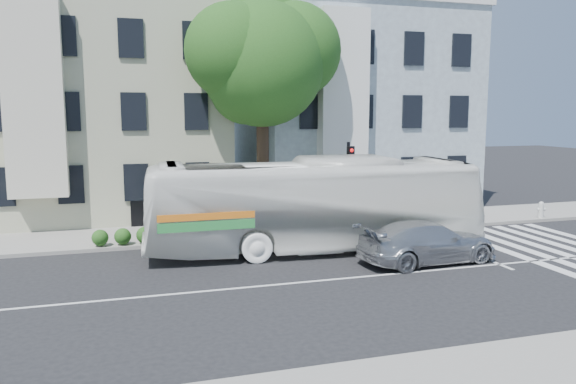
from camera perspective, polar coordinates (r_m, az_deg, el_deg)
name	(u,v)px	position (r m, az deg, el deg)	size (l,w,h in m)	color
ground	(328,280)	(18.36, 4.13, -8.91)	(120.00, 120.00, 0.00)	black
sidewalk_far	(266,229)	(25.74, -2.26, -3.77)	(80.00, 4.00, 0.15)	gray
building_left	(103,110)	(31.39, -18.26, 7.94)	(12.00, 10.00, 11.00)	#AEAF93
building_right	(349,110)	(34.10, 6.22, 8.27)	(12.00, 10.00, 11.00)	#85919E
street_tree	(262,57)	(26.03, -2.65, 13.52)	(7.30, 5.90, 11.10)	#2D2116
bus	(314,204)	(21.82, 2.69, -1.26)	(13.08, 3.06, 3.64)	white
sedan	(427,242)	(20.83, 13.98, -4.94)	(5.19, 2.11, 1.51)	#B7B9BE
hedge	(208,231)	(23.45, -8.10, -3.96)	(8.50, 0.84, 0.70)	#28571C
traffic_signal	(349,176)	(24.42, 6.21, 1.66)	(0.42, 0.53, 4.10)	black
fire_hydrant	(541,209)	(30.65, 24.31, -1.63)	(0.46, 0.27, 0.83)	silver
far_sign_pole	(462,181)	(29.54, 17.28, 1.03)	(0.48, 0.26, 2.84)	black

